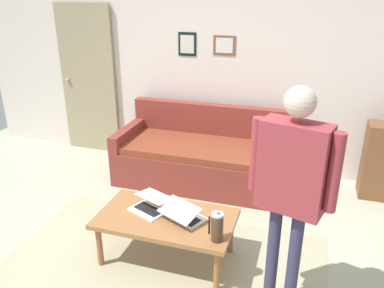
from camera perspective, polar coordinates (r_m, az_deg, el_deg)
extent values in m
plane|color=#ACB095|center=(3.50, -4.32, -17.26)|extent=(7.68, 7.68, 0.00)
cube|color=tan|center=(3.48, -4.32, -17.42)|extent=(2.72, 1.60, 0.01)
cube|color=silver|center=(4.89, 4.90, 11.83)|extent=(7.04, 0.10, 2.70)
cube|color=black|center=(4.93, -0.70, 14.62)|extent=(0.23, 0.02, 0.29)
cube|color=silver|center=(4.92, -0.73, 14.61)|extent=(0.18, 0.00, 0.22)
cube|color=brown|center=(4.80, 4.86, 14.39)|extent=(0.28, 0.02, 0.23)
cube|color=silver|center=(4.80, 4.84, 14.38)|extent=(0.21, 0.00, 0.18)
cube|color=tan|center=(5.61, -15.14, 9.09)|extent=(0.82, 0.05, 2.05)
sphere|color=tan|center=(5.75, -18.01, 9.03)|extent=(0.06, 0.06, 0.06)
cube|color=maroon|center=(4.69, 1.45, -3.24)|extent=(2.02, 0.91, 0.42)
cube|color=brown|center=(4.57, 1.41, -0.51)|extent=(1.78, 0.83, 0.08)
cube|color=maroon|center=(4.87, 2.76, 3.32)|extent=(2.02, 0.14, 0.46)
cube|color=maroon|center=(4.42, 13.39, -1.11)|extent=(0.12, 0.91, 0.20)
cube|color=maroon|center=(4.89, -9.26, 1.51)|extent=(0.12, 0.91, 0.20)
cube|color=#986339|center=(3.32, -3.87, -11.00)|extent=(1.16, 0.64, 0.04)
cylinder|color=#9A5E32|center=(3.13, 3.72, -18.26)|extent=(0.05, 0.05, 0.39)
cylinder|color=#A15938|center=(3.45, -13.58, -14.49)|extent=(0.05, 0.05, 0.39)
cylinder|color=#A0593F|center=(3.52, 5.77, -13.11)|extent=(0.05, 0.05, 0.39)
cylinder|color=#9B5934|center=(3.81, -9.72, -10.31)|extent=(0.05, 0.05, 0.39)
cube|color=silver|center=(3.39, -6.67, -9.81)|extent=(0.36, 0.30, 0.01)
cube|color=black|center=(3.39, -6.48, -9.60)|extent=(0.29, 0.21, 0.00)
cube|color=silver|center=(3.39, -5.62, -7.75)|extent=(0.36, 0.30, 0.02)
cube|color=silver|center=(3.39, -5.66, -7.77)|extent=(0.32, 0.27, 0.02)
cube|color=silver|center=(3.28, -1.01, -10.78)|extent=(0.40, 0.34, 0.01)
cube|color=black|center=(3.27, -1.22, -10.79)|extent=(0.31, 0.24, 0.00)
cube|color=silver|center=(3.19, -1.93, -9.75)|extent=(0.39, 0.32, 0.08)
cube|color=black|center=(3.19, -1.89, -9.73)|extent=(0.35, 0.29, 0.07)
cylinder|color=#4C3323|center=(2.97, 3.77, -12.34)|extent=(0.09, 0.09, 0.22)
cylinder|color=#B7B7BC|center=(2.91, 3.83, -10.43)|extent=(0.10, 0.10, 0.02)
sphere|color=#B2B2B7|center=(2.90, 3.84, -10.05)|extent=(0.03, 0.03, 0.03)
cube|color=black|center=(2.98, 2.59, -11.98)|extent=(0.01, 0.01, 0.15)
cube|color=brown|center=(4.77, 26.51, -2.33)|extent=(0.42, 0.32, 0.86)
cylinder|color=#35314F|center=(2.89, 14.80, -17.01)|extent=(0.09, 0.09, 0.86)
cylinder|color=#35314F|center=(2.93, 11.85, -16.13)|extent=(0.09, 0.09, 0.86)
cube|color=#9A333A|center=(2.52, 14.76, -3.42)|extent=(0.46, 0.30, 0.61)
cylinder|color=#9A333A|center=(2.45, 20.41, -4.10)|extent=(0.10, 0.10, 0.52)
cylinder|color=#9A333A|center=(2.59, 9.55, -1.53)|extent=(0.10, 0.10, 0.52)
sphere|color=beige|center=(2.37, 15.76, 6.04)|extent=(0.20, 0.20, 0.20)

